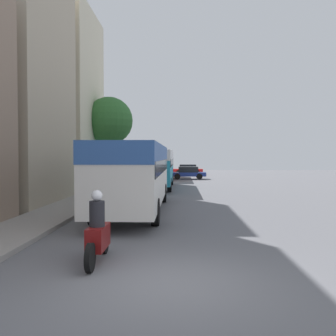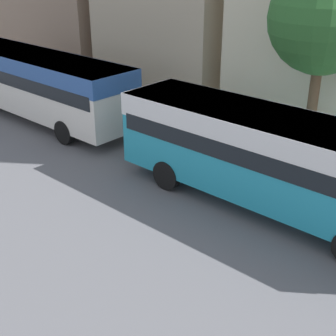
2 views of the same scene
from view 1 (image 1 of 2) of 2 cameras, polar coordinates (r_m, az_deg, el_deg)
The scene contains 10 objects.
ground_plane at distance 7.78m, azimuth 0.07°, elevation -17.10°, with size 120.00×120.00×0.00m, color slate.
building_far_terrace at distance 29.43m, azimuth -16.21°, elevation 9.75°, with size 5.13×7.53×13.21m.
bus_lead at distance 17.00m, azimuth -4.97°, elevation -0.07°, with size 2.54×11.12×3.01m.
bus_following at distance 29.20m, azimuth -1.84°, elevation 0.66°, with size 2.57×10.10×2.94m.
bus_third_in_line at distance 42.07m, azimuth -1.03°, elevation 1.20°, with size 2.56×11.18×3.16m.
motorcycle_behind_lead at distance 9.13m, azimuth -10.66°, elevation -9.82°, with size 0.39×2.24×1.73m.
car_crossing at distance 40.95m, azimuth 3.10°, elevation -0.69°, with size 3.83×1.84×1.36m.
car_far_curb at distance 51.34m, azimuth 3.03°, elevation -0.17°, with size 4.06×1.88×1.36m.
pedestrian_near_curb at distance 38.51m, azimuth -5.82°, elevation -0.27°, with size 0.34×0.34×1.84m.
street_tree at distance 29.24m, azimuth -8.96°, elevation 7.08°, with size 3.63×3.63×6.90m.
Camera 1 is at (0.23, -7.36, 2.53)m, focal length 40.00 mm.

